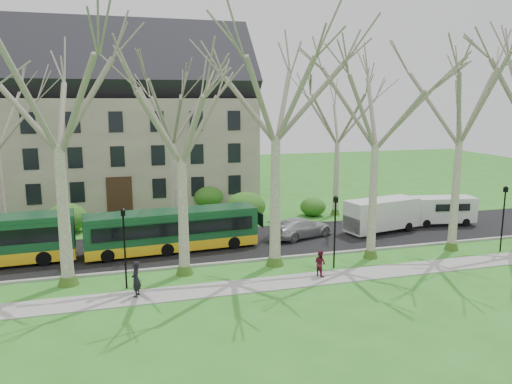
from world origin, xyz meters
TOP-DOWN VIEW (x-y plane):
  - ground at (0.00, 0.00)m, footprint 120.00×120.00m
  - sidewalk at (0.00, -2.50)m, footprint 70.00×2.00m
  - road at (0.00, 5.50)m, footprint 80.00×8.00m
  - curb at (0.00, 1.50)m, footprint 80.00×0.25m
  - building at (-6.00, 24.00)m, footprint 26.50×12.20m
  - tree_row_verge at (0.00, 0.30)m, footprint 49.00×7.00m
  - tree_row_far at (-1.33, 11.00)m, footprint 33.00×7.00m
  - lamp_row at (-0.00, -1.00)m, footprint 36.22×0.22m
  - hedges at (-4.67, 14.00)m, footprint 30.60×8.60m
  - bus_follow at (-2.85, 4.99)m, footprint 11.28×3.18m
  - sedan at (6.50, 5.73)m, footprint 5.26×3.47m
  - van_a at (12.88, 5.51)m, footprint 5.96×3.11m
  - van_b at (18.62, 6.15)m, footprint 5.32×2.63m
  - pedestrian_a at (-5.54, -2.38)m, footprint 0.64×0.79m
  - pedestrian_b at (4.60, -2.16)m, footprint 0.78×0.87m

SIDE VIEW (x-z plane):
  - ground at x=0.00m, z-range 0.00..0.00m
  - sidewalk at x=0.00m, z-range 0.00..0.06m
  - road at x=0.00m, z-range 0.00..0.06m
  - curb at x=0.00m, z-range 0.00..0.14m
  - sedan at x=6.50m, z-range 0.06..1.47m
  - pedestrian_b at x=4.60m, z-range 0.06..1.53m
  - pedestrian_a at x=-5.54m, z-range 0.06..1.92m
  - hedges at x=-4.67m, z-range 0.00..2.00m
  - van_b at x=18.62m, z-range 0.06..2.28m
  - van_a at x=12.88m, z-range 0.06..2.53m
  - bus_follow at x=-2.85m, z-range 0.06..2.84m
  - lamp_row at x=0.00m, z-range 0.42..4.72m
  - tree_row_far at x=-1.33m, z-range 0.00..12.00m
  - tree_row_verge at x=0.00m, z-range 0.00..14.00m
  - building at x=-6.00m, z-range 0.07..16.07m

